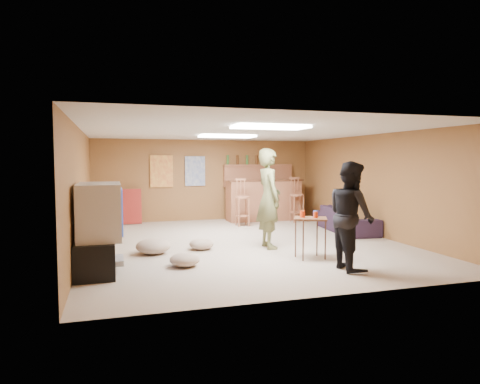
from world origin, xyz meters
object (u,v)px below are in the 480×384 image
object	(u,v)px
bar_counter	(264,200)
person_olive	(269,198)
tray_table	(310,238)
sofa	(347,219)
person_black	(351,215)
tv_body	(99,211)

from	to	relation	value
bar_counter	person_olive	distance (m)	3.74
bar_counter	tray_table	size ratio (longest dim) A/B	2.92
sofa	tray_table	size ratio (longest dim) A/B	2.81
person_olive	tray_table	bearing A→B (deg)	-161.09
person_black	tray_table	xyz separation A→B (m)	(-0.26, 0.82, -0.47)
person_black	tray_table	world-z (taller)	person_black
person_olive	tv_body	bearing A→B (deg)	106.93
person_olive	sofa	size ratio (longest dim) A/B	0.96
tv_body	person_black	world-z (taller)	person_black
tray_table	sofa	bearing A→B (deg)	47.78
bar_counter	sofa	size ratio (longest dim) A/B	1.04
person_black	tv_body	bearing A→B (deg)	78.51
tv_body	bar_counter	world-z (taller)	tv_body
tray_table	person_olive	bearing A→B (deg)	109.13
tv_body	bar_counter	distance (m)	6.09
bar_counter	sofa	bearing A→B (deg)	-62.79
tray_table	bar_counter	bearing A→B (deg)	79.83
tv_body	bar_counter	bearing A→B (deg)	47.00
person_olive	tray_table	xyz separation A→B (m)	(0.36, -1.03, -0.59)
person_olive	sofa	world-z (taller)	person_olive
bar_counter	person_black	xyz separation A→B (m)	(-0.55, -5.37, 0.26)
person_olive	bar_counter	bearing A→B (deg)	-18.61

